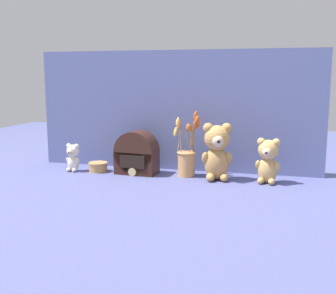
% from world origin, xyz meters
% --- Properties ---
extents(ground_plane, '(4.00, 4.00, 0.00)m').
position_xyz_m(ground_plane, '(0.00, 0.00, 0.00)').
color(ground_plane, '#4C5184').
extents(backdrop_wall, '(1.47, 0.02, 0.61)m').
position_xyz_m(backdrop_wall, '(0.00, 0.17, 0.30)').
color(backdrop_wall, slate).
rests_on(backdrop_wall, ground).
extents(teddy_bear_large, '(0.15, 0.13, 0.27)m').
position_xyz_m(teddy_bear_large, '(0.24, -0.00, 0.14)').
color(teddy_bear_large, tan).
rests_on(teddy_bear_large, ground).
extents(teddy_bear_medium, '(0.11, 0.10, 0.21)m').
position_xyz_m(teddy_bear_medium, '(0.47, -0.01, 0.11)').
color(teddy_bear_medium, tan).
rests_on(teddy_bear_medium, ground).
extents(teddy_bear_small, '(0.08, 0.07, 0.14)m').
position_xyz_m(teddy_bear_small, '(-0.49, -0.01, 0.07)').
color(teddy_bear_small, beige).
rests_on(teddy_bear_small, ground).
extents(flower_vase, '(0.14, 0.12, 0.31)m').
position_xyz_m(flower_vase, '(0.09, 0.04, 0.09)').
color(flower_vase, tan).
rests_on(flower_vase, ground).
extents(vintage_radio, '(0.21, 0.13, 0.21)m').
position_xyz_m(vintage_radio, '(-0.16, 0.02, 0.09)').
color(vintage_radio, '#381E14').
rests_on(vintage_radio, ground).
extents(decorative_tin_tall, '(0.10, 0.10, 0.05)m').
position_xyz_m(decorative_tin_tall, '(-0.37, 0.02, 0.02)').
color(decorative_tin_tall, tan).
rests_on(decorative_tin_tall, ground).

